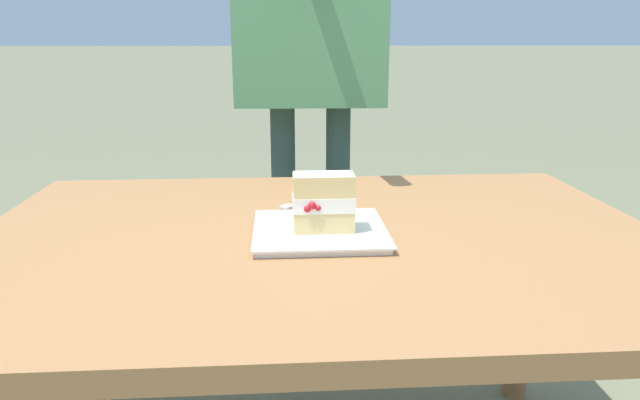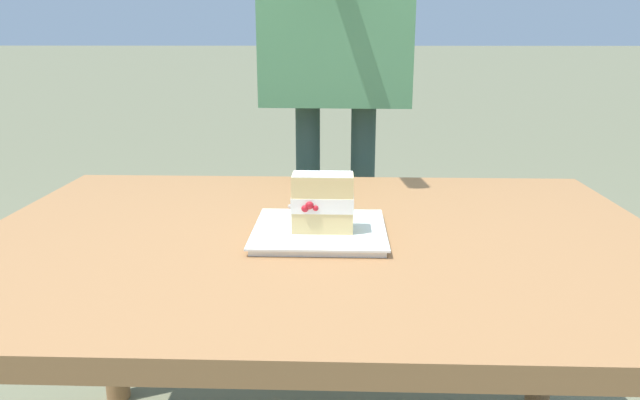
# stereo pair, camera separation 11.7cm
# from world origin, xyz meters

# --- Properties ---
(patio_table) EXTENTS (1.39, 1.00, 0.69)m
(patio_table) POSITION_xyz_m (0.00, 0.00, 0.60)
(patio_table) COLOR olive
(patio_table) RESTS_ON ground
(dessert_plate) EXTENTS (0.26, 0.26, 0.02)m
(dessert_plate) POSITION_xyz_m (0.00, -0.02, 0.69)
(dessert_plate) COLOR white
(dessert_plate) RESTS_ON patio_table
(cake_slice) EXTENTS (0.12, 0.07, 0.11)m
(cake_slice) POSITION_xyz_m (0.01, -0.03, 0.76)
(cake_slice) COLOR #E0C17A
(cake_slice) RESTS_ON dessert_plate
(dessert_fork) EXTENTS (0.13, 0.14, 0.01)m
(dessert_fork) POSITION_xyz_m (-0.02, 0.22, 0.69)
(dessert_fork) COLOR silver
(dessert_fork) RESTS_ON patio_table
(diner_person) EXTENTS (0.47, 0.61, 1.70)m
(diner_person) POSITION_xyz_m (0.02, 0.76, 1.14)
(diner_person) COLOR #334B43
(diner_person) RESTS_ON ground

